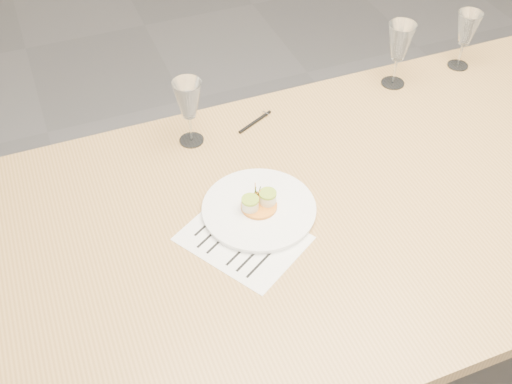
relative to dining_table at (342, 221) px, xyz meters
name	(u,v)px	position (x,y,z in m)	size (l,w,h in m)	color
ground	(323,361)	(0.00, 0.00, -0.68)	(7.00, 7.00, 0.00)	slate
dining_table	(342,221)	(0.00, 0.00, 0.00)	(2.40, 1.00, 0.75)	tan
dinner_plate	(259,208)	(-0.21, 0.05, 0.08)	(0.28, 0.28, 0.07)	white
recipe_sheet	(243,239)	(-0.28, -0.02, 0.07)	(0.32, 0.34, 0.00)	white
ballpoint_pen	(255,122)	(-0.09, 0.38, 0.07)	(0.12, 0.06, 0.01)	black
wine_glass_1	(188,101)	(-0.28, 0.37, 0.20)	(0.08, 0.08, 0.19)	white
wine_glass_2	(400,43)	(0.38, 0.41, 0.21)	(0.08, 0.08, 0.20)	white
wine_glass_3	(467,30)	(0.62, 0.41, 0.20)	(0.07, 0.07, 0.19)	white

